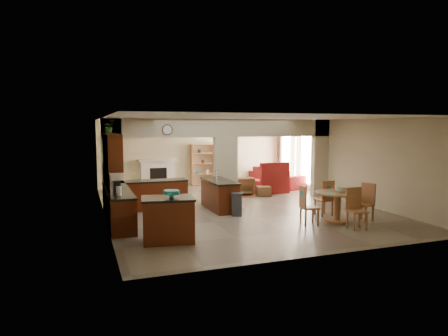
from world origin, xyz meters
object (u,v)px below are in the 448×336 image
object	(u,v)px
dining_table	(337,203)
sofa	(277,177)
armchair	(242,186)
kitchen_island	(168,219)

from	to	relation	value
dining_table	sofa	bearing A→B (deg)	76.80
sofa	armchair	world-z (taller)	sofa
dining_table	sofa	xyz separation A→B (m)	(1.49, 6.34, -0.13)
kitchen_island	armchair	distance (m)	6.44
kitchen_island	armchair	xyz separation A→B (m)	(3.90, 5.12, -0.16)
armchair	sofa	bearing A→B (deg)	-146.63
kitchen_island	dining_table	bearing A→B (deg)	11.17
dining_table	kitchen_island	bearing A→B (deg)	-177.08
sofa	armchair	xyz separation A→B (m)	(-2.21, -1.45, -0.07)
kitchen_island	sofa	size ratio (longest dim) A/B	0.45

